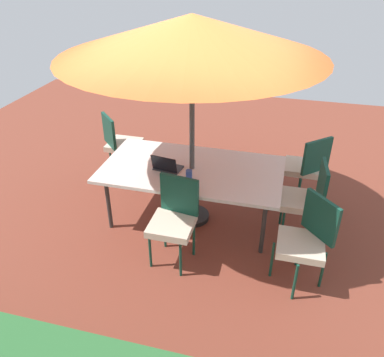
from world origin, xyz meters
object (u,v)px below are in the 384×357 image
at_px(chair_north, 174,217).
at_px(cup, 189,174).
at_px(patio_umbrella, 192,36).
at_px(chair_southeast, 120,142).
at_px(laptop, 167,166).
at_px(chair_northwest, 306,238).
at_px(chair_southwest, 306,165).
at_px(dining_table, 192,171).
at_px(chair_west, 307,197).

bearing_deg(chair_north, cup, 95.82).
xyz_separation_m(patio_umbrella, cup, (-0.02, 0.23, -1.48)).
xyz_separation_m(chair_southeast, laptop, (-1.03, 0.94, 0.24)).
bearing_deg(chair_northwest, chair_southwest, 137.85).
distance_m(dining_table, chair_west, 1.38).
xyz_separation_m(chair_southeast, chair_west, (-2.68, 0.82, 0.00)).
height_order(patio_umbrella, chair_southwest, patio_umbrella).
bearing_deg(cup, chair_southeast, -38.24).
xyz_separation_m(chair_northwest, cup, (1.35, -0.54, 0.24)).
relative_size(patio_umbrella, chair_southwest, 2.87).
bearing_deg(dining_table, chair_southeast, -32.09).
height_order(dining_table, chair_southeast, chair_southeast).
distance_m(chair_north, chair_northwest, 1.37).
xyz_separation_m(dining_table, chair_southwest, (-1.36, -0.78, -0.15)).
xyz_separation_m(dining_table, chair_southeast, (1.31, -0.82, -0.15)).
bearing_deg(laptop, cup, 168.99).
relative_size(patio_umbrella, cup, 29.17).
bearing_deg(dining_table, chair_west, 179.95).
bearing_deg(chair_northwest, patio_umbrella, -161.74).
bearing_deg(chair_north, chair_west, 37.49).
xyz_separation_m(chair_west, cup, (1.35, 0.23, 0.24)).
height_order(chair_southeast, laptop, chair_southeast).
xyz_separation_m(dining_table, chair_west, (-1.37, 0.00, -0.15)).
bearing_deg(patio_umbrella, chair_southeast, -32.09).
distance_m(laptop, cup, 0.32).
bearing_deg(chair_southwest, laptop, -13.96).
bearing_deg(chair_west, patio_umbrella, -94.88).
bearing_deg(chair_north, dining_table, 98.33).
bearing_deg(chair_west, chair_northwest, -4.70).
xyz_separation_m(chair_southeast, chair_southwest, (-2.67, 0.04, 0.00)).
relative_size(chair_southeast, chair_north, 1.00).
relative_size(dining_table, patio_umbrella, 0.77).
height_order(chair_north, cup, chair_north).
relative_size(chair_northwest, laptop, 2.77).
distance_m(chair_north, laptop, 0.74).
height_order(chair_southeast, chair_southwest, same).
bearing_deg(cup, laptop, -19.83).
bearing_deg(patio_umbrella, chair_north, 90.06).
height_order(chair_southeast, chair_northwest, same).
bearing_deg(chair_northwest, chair_southeast, -163.18).
relative_size(chair_southwest, laptop, 2.77).
bearing_deg(dining_table, chair_north, 90.06).
height_order(chair_north, chair_west, same).
height_order(dining_table, chair_north, chair_north).
height_order(laptop, cup, laptop).
relative_size(dining_table, chair_northwest, 2.21).
xyz_separation_m(chair_north, cup, (-0.02, -0.54, 0.24)).
relative_size(dining_table, chair_north, 2.21).
bearing_deg(dining_table, laptop, 23.49).
height_order(patio_umbrella, chair_southeast, patio_umbrella).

